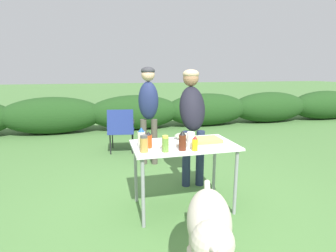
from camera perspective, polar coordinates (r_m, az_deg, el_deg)
ground_plane at (r=3.10m, az=3.27°, el=-17.20°), size 60.00×60.00×0.00m
shrub_hedge at (r=6.88m, az=-7.20°, el=2.99°), size 14.40×0.90×0.89m
folding_table at (r=2.84m, az=3.43°, el=-5.42°), size 1.10×0.64×0.74m
food_tray at (r=2.86m, az=8.19°, el=-3.23°), size 0.35×0.26×0.06m
plate_stack at (r=2.79m, az=0.38°, el=-3.78°), size 0.26×0.26×0.03m
mixing_bowl at (r=3.00m, az=3.27°, el=-2.22°), size 0.19×0.19×0.07m
paper_cup_stack at (r=2.68m, az=4.97°, el=-3.03°), size 0.08×0.08×0.16m
bbq_sauce_bottle at (r=2.58m, az=3.16°, el=-3.26°), size 0.07×0.07×0.20m
relish_jar at (r=2.53m, az=-0.58°, el=-3.92°), size 0.06×0.06×0.16m
mustard_bottle at (r=2.58m, az=5.88°, el=-3.83°), size 0.06×0.06×0.15m
hot_sauce_bottle at (r=2.67m, az=-4.27°, el=-3.06°), size 0.07×0.07×0.17m
mayo_bottle at (r=2.69m, az=-5.81°, el=-2.56°), size 0.08×0.08×0.21m
spice_jar at (r=2.53m, az=-5.26°, el=-3.90°), size 0.08×0.08×0.17m
standing_person_in_dark_puffer at (r=3.45m, az=5.28°, el=2.74°), size 0.39×0.49×1.53m
standing_person_in_olive_jacket at (r=4.16m, az=-4.27°, el=4.77°), size 0.36×0.30×1.57m
dog at (r=1.83m, az=8.95°, el=-21.07°), size 0.52×1.02×0.76m
camp_chair_green_behind_table at (r=4.91m, az=-10.16°, el=-0.47°), size 0.55×0.65×0.83m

